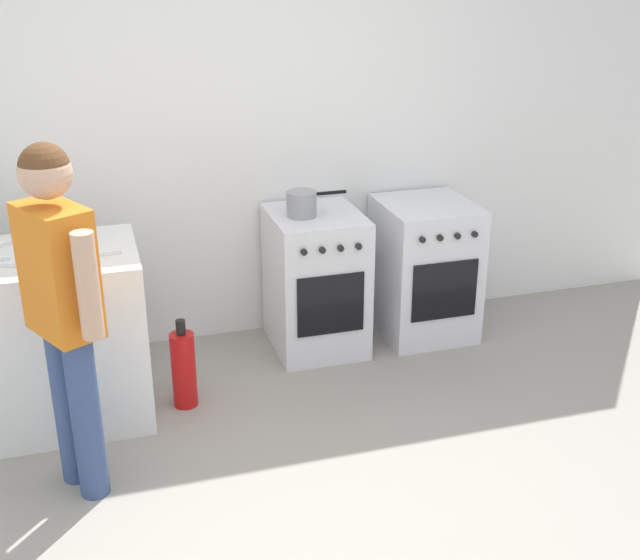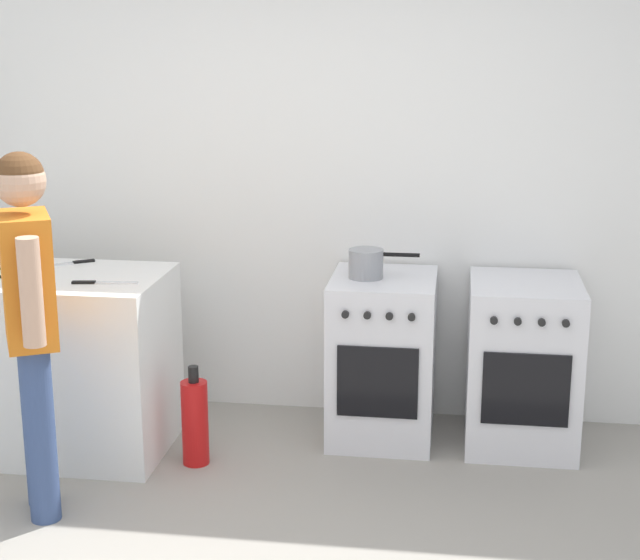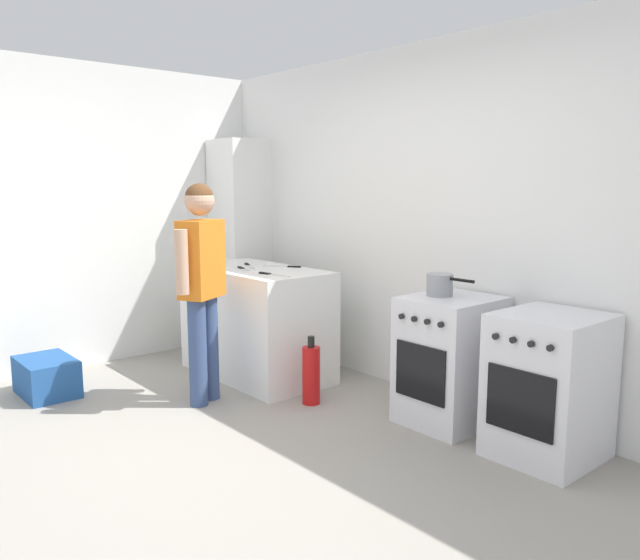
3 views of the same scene
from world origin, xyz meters
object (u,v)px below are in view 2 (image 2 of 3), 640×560
oven_right (522,364)px  fire_extinguisher (195,422)px  knife_bread (9,271)px  knife_chef (102,283)px  person (29,306)px  knife_utility (19,279)px  knife_carving (65,264)px  oven_left (382,357)px  pot (366,263)px

oven_right → fire_extinguisher: size_ratio=1.70×
knife_bread → knife_chef: same height
knife_chef → person: 0.56m
knife_utility → person: person is taller
knife_utility → knife_chef: 0.42m
person → fire_extinguisher: 1.06m
knife_chef → fire_extinguisher: size_ratio=0.62×
knife_utility → knife_carving: (0.09, 0.34, -0.00)m
oven_left → pot: size_ratio=2.39×
knife_bread → knife_carving: same height
knife_utility → knife_chef: size_ratio=0.80×
oven_left → knife_bread: 1.92m
pot → oven_left: bearing=12.7°
oven_left → knife_utility: (-1.71, -0.49, 0.48)m
knife_bread → knife_carving: bearing=42.4°
oven_left → knife_bread: knife_bread is taller
knife_bread → pot: bearing=10.8°
knife_carving → knife_chef: same height
pot → knife_chef: 1.30m
knife_utility → person: (0.30, -0.55, 0.04)m
knife_utility → fire_extinguisher: size_ratio=0.50×
pot → knife_bread: 1.77m
person → oven_left: bearing=36.7°
person → knife_bread: bearing=121.3°
knife_chef → person: person is taller
oven_right → pot: pot is taller
pot → fire_extinguisher: bearing=-149.7°
oven_right → knife_chef: 2.12m
fire_extinguisher → oven_right: bearing=16.9°
fire_extinguisher → pot: bearing=30.3°
pot → knife_bread: size_ratio=1.06×
knife_carving → knife_bread: bearing=-137.6°
pot → knife_carving: (-1.53, -0.14, -0.02)m
knife_carving → fire_extinguisher: 1.06m
pot → knife_utility: 1.69m
knife_bread → knife_utility: 0.19m
person → oven_right: bearing=26.4°
knife_carving → fire_extinguisher: size_ratio=0.58×
knife_carving → knife_chef: bearing=-46.7°
knife_utility → knife_bread: bearing=130.1°
pot → knife_chef: (-1.20, -0.48, -0.02)m
oven_left → knife_chef: knife_chef is taller
knife_carving → pot: bearing=5.2°
knife_bread → person: person is taller
fire_extinguisher → oven_left: bearing=28.8°
knife_utility → knife_chef: bearing=-1.0°
oven_right → knife_bread: bearing=-172.1°
pot → knife_carving: size_ratio=1.22×
fire_extinguisher → knife_utility: bearing=-178.9°
fire_extinguisher → knife_bread: bearing=172.5°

